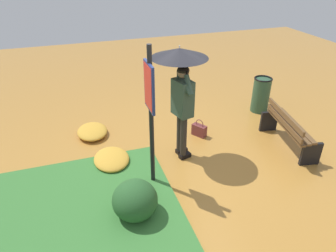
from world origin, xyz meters
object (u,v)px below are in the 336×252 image
(handbag, at_px, (199,130))
(park_bench, at_px, (288,128))
(person_with_umbrella, at_px, (181,76))
(trash_bin, at_px, (261,95))
(info_sign_post, at_px, (150,103))

(handbag, relative_size, park_bench, 0.26)
(handbag, bearing_deg, park_bench, -122.28)
(person_with_umbrella, xyz_separation_m, trash_bin, (1.09, -2.43, -1.13))
(info_sign_post, bearing_deg, handbag, -49.47)
(handbag, xyz_separation_m, park_bench, (-0.91, -1.44, 0.28))
(handbag, bearing_deg, person_with_umbrella, 127.88)
(park_bench, relative_size, trash_bin, 1.69)
(info_sign_post, relative_size, handbag, 6.22)
(person_with_umbrella, xyz_separation_m, park_bench, (-0.43, -2.05, -1.15))
(info_sign_post, bearing_deg, person_with_umbrella, -47.34)
(info_sign_post, xyz_separation_m, park_bench, (0.23, -2.76, -1.04))
(info_sign_post, distance_m, park_bench, 2.96)
(info_sign_post, xyz_separation_m, trash_bin, (1.74, -3.15, -1.03))
(person_with_umbrella, xyz_separation_m, handbag, (0.48, -0.62, -1.42))
(park_bench, bearing_deg, handbag, 57.72)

